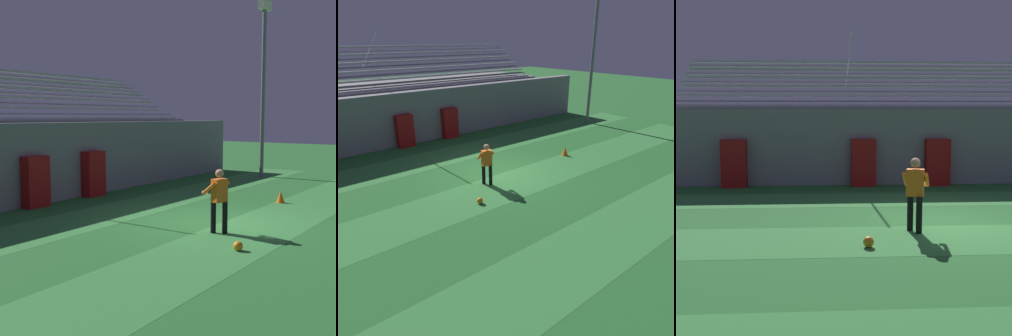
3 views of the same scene
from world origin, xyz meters
TOP-DOWN VIEW (x-y plane):
  - ground_plane at (0.00, 0.00)m, footprint 80.00×80.00m
  - turf_stripe_mid at (0.00, -1.36)m, footprint 28.00×2.32m
  - turf_stripe_far at (0.00, 3.28)m, footprint 28.00×2.32m
  - back_wall at (0.00, 6.50)m, footprint 24.00×0.60m
  - padding_pillar_gate_left at (-1.36, 5.95)m, footprint 0.88×0.44m
  - padding_pillar_gate_right at (1.36, 5.95)m, footprint 0.88×0.44m
  - bleacher_stand at (-0.00, 9.19)m, footprint 18.00×4.75m
  - floodlight_pole at (10.50, 3.18)m, footprint 0.90×0.36m
  - goalkeeper at (-0.91, -0.72)m, footprint 0.69×0.67m
  - soccer_ball at (-2.08, -1.87)m, footprint 0.22×0.22m
  - traffic_cone at (4.12, -0.40)m, footprint 0.30×0.30m

SIDE VIEW (x-z plane):
  - ground_plane at x=0.00m, z-range 0.00..0.00m
  - turf_stripe_mid at x=0.00m, z-range 0.00..0.01m
  - turf_stripe_far at x=0.00m, z-range 0.00..0.01m
  - soccer_ball at x=-2.08m, z-range 0.00..0.22m
  - traffic_cone at x=4.12m, z-range 0.00..0.42m
  - padding_pillar_gate_left at x=-1.36m, z-range 0.00..1.72m
  - padding_pillar_gate_right at x=1.36m, z-range 0.00..1.72m
  - goalkeeper at x=-0.91m, z-range 0.12..1.79m
  - back_wall at x=0.00m, z-range 0.00..2.80m
  - bleacher_stand at x=0.00m, z-range -1.40..4.42m
  - floodlight_pole at x=10.50m, z-range 1.09..9.71m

